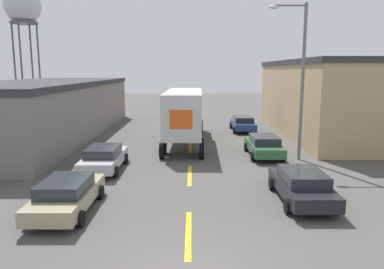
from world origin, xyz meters
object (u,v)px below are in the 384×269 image
water_tower (24,7)px  street_lamp (301,73)px  parked_car_right_far (244,123)px  parked_car_left_near (68,194)px  semi_truck (186,111)px  parked_car_right_near (303,185)px  parked_car_left_far (105,157)px  parked_car_right_mid (265,145)px

water_tower → street_lamp: size_ratio=1.98×
parked_car_right_far → parked_car_left_near: (-9.52, -19.77, 0.00)m
semi_truck → parked_car_right_near: semi_truck is taller
semi_truck → parked_car_left_far: 9.32m
parked_car_left_far → parked_car_right_mid: size_ratio=1.00×
water_tower → parked_car_right_mid: bearing=-50.7°
water_tower → parked_car_left_far: bearing=-62.2°
semi_truck → parked_car_left_far: (-4.35, -8.07, -1.68)m
parked_car_right_far → parked_car_left_near: bearing=-115.7°
parked_car_left_far → water_tower: (-22.27, 42.29, 14.68)m
parked_car_right_near → street_lamp: size_ratio=0.50×
parked_car_left_far → semi_truck: bearing=61.7°
parked_car_left_near → water_tower: bearing=114.7°
parked_car_right_near → water_tower: size_ratio=0.25×
parked_car_right_far → water_tower: size_ratio=0.25×
semi_truck → parked_car_right_near: (5.17, -13.06, -1.68)m
semi_truck → parked_car_right_far: 7.71m
semi_truck → parked_car_right_near: size_ratio=2.68×
parked_car_left_far → parked_car_left_near: bearing=-90.0°
semi_truck → parked_car_right_far: bearing=47.8°
parked_car_left_far → parked_car_left_near: 6.23m
parked_car_right_mid → semi_truck: bearing=138.2°
parked_car_left_far → street_lamp: 12.47m
semi_truck → parked_car_right_mid: (5.17, -4.62, -1.68)m
parked_car_right_mid → street_lamp: size_ratio=0.50×
parked_car_right_near → parked_car_right_far: size_ratio=1.00×
parked_car_right_far → parked_car_left_near: 21.95m
semi_truck → water_tower: bearing=129.0°
parked_car_right_far → street_lamp: bearing=-80.8°
parked_car_right_near → parked_car_left_near: (-9.52, -1.24, 0.00)m
parked_car_right_near → parked_car_left_far: 10.75m
parked_car_right_mid → parked_car_left_near: same height
parked_car_left_near → water_tower: 55.37m
parked_car_right_mid → parked_car_right_far: bearing=90.0°
parked_car_left_far → street_lamp: size_ratio=0.50×
parked_car_left_near → street_lamp: bearing=37.6°
water_tower → street_lamp: bearing=-49.8°
parked_car_left_near → parked_car_left_far: bearing=90.0°
semi_truck → parked_car_left_far: size_ratio=2.68×
parked_car_left_far → parked_car_right_far: bearing=54.9°
water_tower → street_lamp: water_tower is taller
semi_truck → parked_car_left_far: bearing=-117.2°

